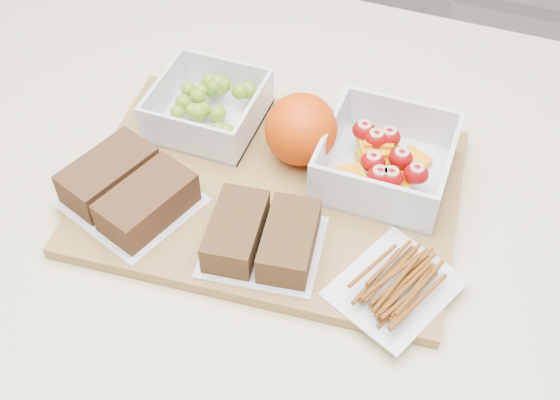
% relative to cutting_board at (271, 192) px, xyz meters
% --- Properties ---
extents(counter, '(1.20, 0.90, 0.90)m').
position_rel_cutting_board_xyz_m(counter, '(0.01, -0.03, -0.46)').
color(counter, beige).
rests_on(counter, ground).
extents(cutting_board, '(0.44, 0.34, 0.02)m').
position_rel_cutting_board_xyz_m(cutting_board, '(0.00, 0.00, 0.00)').
color(cutting_board, olive).
rests_on(cutting_board, counter).
extents(grape_container, '(0.13, 0.13, 0.05)m').
position_rel_cutting_board_xyz_m(grape_container, '(-0.11, 0.08, 0.03)').
color(grape_container, silver).
rests_on(grape_container, cutting_board).
extents(fruit_container, '(0.14, 0.14, 0.06)m').
position_rel_cutting_board_xyz_m(fruit_container, '(0.12, 0.06, 0.03)').
color(fruit_container, silver).
rests_on(fruit_container, cutting_board).
extents(orange, '(0.08, 0.08, 0.08)m').
position_rel_cutting_board_xyz_m(orange, '(0.01, 0.06, 0.05)').
color(orange, '#D74005').
rests_on(orange, cutting_board).
extents(sandwich_bag_left, '(0.17, 0.16, 0.04)m').
position_rel_cutting_board_xyz_m(sandwich_bag_left, '(-0.14, -0.07, 0.03)').
color(sandwich_bag_left, silver).
rests_on(sandwich_bag_left, cutting_board).
extents(sandwich_bag_center, '(0.14, 0.12, 0.04)m').
position_rel_cutting_board_xyz_m(sandwich_bag_center, '(0.02, -0.08, 0.03)').
color(sandwich_bag_center, silver).
rests_on(sandwich_bag_center, cutting_board).
extents(pretzel_bag, '(0.14, 0.15, 0.03)m').
position_rel_cutting_board_xyz_m(pretzel_bag, '(0.17, -0.09, 0.02)').
color(pretzel_bag, silver).
rests_on(pretzel_bag, cutting_board).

